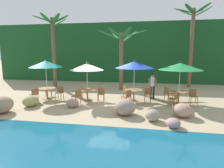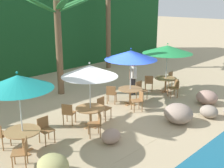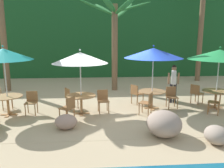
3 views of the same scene
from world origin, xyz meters
TOP-DOWN VIEW (x-y plane):
  - ground_plane at (0.00, 0.00)m, footprint 120.00×120.00m
  - terrace_deck at (0.00, 0.00)m, footprint 18.00×5.20m
  - foliage_backdrop at (0.00, 9.00)m, footprint 28.00×2.40m
  - rock_seawall at (-1.41, -2.87)m, footprint 17.15×2.95m
  - umbrella_teal at (-4.17, -0.13)m, footprint 2.08×2.08m
  - dining_table_teal at (-4.17, -0.13)m, footprint 1.10×1.10m
  - chair_teal_seaward at (-3.32, -0.04)m, footprint 0.42×0.43m
  - chair_teal_left at (-4.61, -0.86)m, footprint 0.59×0.59m
  - umbrella_white at (-1.43, -0.19)m, footprint 2.05×2.05m
  - dining_table_white at (-1.43, -0.19)m, footprint 1.10×1.10m
  - chair_white_seaward at (-0.60, 0.00)m, footprint 0.47×0.47m
  - chair_white_inland at (-1.93, 0.50)m, footprint 0.58×0.58m
  - chair_white_left at (-1.82, -0.95)m, footprint 0.59×0.59m
  - umbrella_blue at (1.42, 0.29)m, footprint 2.32×2.32m
  - dining_table_blue at (1.42, 0.29)m, footprint 1.10×1.10m
  - chair_blue_seaward at (2.27, 0.38)m, footprint 0.42×0.43m
  - chair_blue_inland at (0.87, 0.95)m, footprint 0.59×0.59m
  - chair_blue_left at (1.07, -0.49)m, footprint 0.58×0.58m
  - umbrella_green at (4.06, 0.16)m, footprint 2.49×2.49m
  - dining_table_green at (4.06, 0.16)m, footprint 1.10×1.10m
  - chair_green_seaward at (4.90, 0.31)m, footprint 0.45×0.46m
  - chair_green_inland at (3.51, 0.81)m, footprint 0.59×0.59m
  - chair_green_left at (3.69, -0.61)m, footprint 0.58×0.58m
  - palm_tree_second at (0.19, 3.79)m, footprint 3.86×3.60m
  - palm_tree_third at (5.94, 6.14)m, footprint 3.19×2.76m
  - waiter_in_white at (2.56, 1.09)m, footprint 0.52×0.38m

SIDE VIEW (x-z plane):
  - ground_plane at x=0.00m, z-range 0.00..0.00m
  - terrace_deck at x=0.00m, z-range 0.00..0.01m
  - rock_seawall at x=-1.41m, z-range -0.11..0.92m
  - chair_teal_seaward at x=-3.32m, z-range 0.08..0.95m
  - chair_teal_left at x=-4.61m, z-range 0.08..0.95m
  - chair_white_seaward at x=-0.60m, z-range 0.08..0.95m
  - chair_white_inland at x=-1.93m, z-range 0.08..0.95m
  - chair_white_left at x=-1.82m, z-range 0.08..0.95m
  - chair_blue_seaward at x=2.27m, z-range 0.08..0.95m
  - chair_blue_inland at x=0.87m, z-range 0.08..0.95m
  - chair_blue_left at x=1.07m, z-range 0.08..0.95m
  - chair_green_seaward at x=4.90m, z-range 0.08..0.95m
  - chair_green_inland at x=3.51m, z-range 0.08..0.95m
  - chair_green_left at x=3.69m, z-range 0.08..0.95m
  - dining_table_teal at x=-4.17m, z-range 0.24..0.98m
  - dining_table_white at x=-1.43m, z-range 0.24..0.98m
  - dining_table_blue at x=1.42m, z-range 0.24..0.98m
  - dining_table_green at x=4.06m, z-range 0.24..0.98m
  - waiter_in_white at x=2.56m, z-range 0.14..1.84m
  - umbrella_white at x=-1.43m, z-range 0.92..3.39m
  - umbrella_green at x=4.06m, z-range 0.95..3.48m
  - umbrella_blue at x=1.42m, z-range 0.98..3.57m
  - umbrella_teal at x=-4.17m, z-range 0.98..3.60m
  - foliage_backdrop at x=0.00m, z-range 0.00..6.00m
  - palm_tree_second at x=0.19m, z-range 0.96..5.80m
  - palm_tree_third at x=5.94m, z-range 1.11..7.97m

